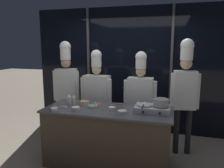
% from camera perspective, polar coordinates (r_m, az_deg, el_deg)
% --- Properties ---
extents(ground_plane, '(24.00, 24.00, 0.00)m').
position_cam_1_polar(ground_plane, '(3.77, -1.10, -19.99)').
color(ground_plane, gray).
extents(window_wall_back, '(4.28, 0.09, 2.70)m').
position_cam_1_polar(window_wall_back, '(4.81, 4.24, 3.61)').
color(window_wall_back, black).
rests_on(window_wall_back, ground_plane).
extents(demo_counter, '(1.98, 0.80, 0.92)m').
position_cam_1_polar(demo_counter, '(3.56, -1.12, -13.58)').
color(demo_counter, '#4C3D2D').
rests_on(demo_counter, ground_plane).
extents(portable_stove, '(0.51, 0.36, 0.10)m').
position_cam_1_polar(portable_stove, '(3.30, 10.52, -6.39)').
color(portable_stove, '#B2B5BA').
rests_on(portable_stove, demo_counter).
extents(frying_pan, '(0.24, 0.42, 0.04)m').
position_cam_1_polar(frying_pan, '(3.28, 8.51, -5.07)').
color(frying_pan, '#ADAFB5').
rests_on(frying_pan, portable_stove).
extents(stock_pot, '(0.25, 0.23, 0.11)m').
position_cam_1_polar(stock_pot, '(3.26, 12.64, -4.66)').
color(stock_pot, '#93969B').
rests_on(stock_pot, portable_stove).
extents(squeeze_bottle_oil, '(0.06, 0.06, 0.16)m').
position_cam_1_polar(squeeze_bottle_oil, '(3.67, -9.95, -4.17)').
color(squeeze_bottle_oil, beige).
rests_on(squeeze_bottle_oil, demo_counter).
extents(squeeze_bottle_clear, '(0.07, 0.07, 0.16)m').
position_cam_1_polar(squeeze_bottle_clear, '(3.74, -11.17, -3.98)').
color(squeeze_bottle_clear, white).
rests_on(squeeze_bottle_clear, demo_counter).
extents(prep_bowl_bean_sprouts, '(0.11, 0.11, 0.05)m').
position_cam_1_polar(prep_bowl_bean_sprouts, '(3.43, -14.89, -6.30)').
color(prep_bowl_bean_sprouts, silver).
rests_on(prep_bowl_bean_sprouts, demo_counter).
extents(prep_bowl_rice, '(0.11, 0.11, 0.04)m').
position_cam_1_polar(prep_bowl_rice, '(3.36, -0.01, -6.30)').
color(prep_bowl_rice, silver).
rests_on(prep_bowl_rice, demo_counter).
extents(prep_bowl_chicken, '(0.13, 0.13, 0.04)m').
position_cam_1_polar(prep_bowl_chicken, '(3.19, 2.68, -7.22)').
color(prep_bowl_chicken, silver).
rests_on(prep_bowl_chicken, demo_counter).
extents(prep_bowl_scallions, '(0.15, 0.15, 0.04)m').
position_cam_1_polar(prep_bowl_scallions, '(3.48, -5.03, -5.81)').
color(prep_bowl_scallions, silver).
rests_on(prep_bowl_scallions, demo_counter).
extents(prep_bowl_carrots, '(0.15, 0.15, 0.06)m').
position_cam_1_polar(prep_bowl_carrots, '(3.68, -7.15, -4.80)').
color(prep_bowl_carrots, silver).
rests_on(prep_bowl_carrots, demo_counter).
extents(prep_bowl_chili_flakes, '(0.10, 0.10, 0.05)m').
position_cam_1_polar(prep_bowl_chili_flakes, '(3.59, -3.80, -5.22)').
color(prep_bowl_chili_flakes, silver).
rests_on(prep_bowl_chili_flakes, demo_counter).
extents(prep_bowl_onion, '(0.13, 0.13, 0.05)m').
position_cam_1_polar(prep_bowl_onion, '(3.37, -9.40, -6.30)').
color(prep_bowl_onion, silver).
rests_on(prep_bowl_onion, demo_counter).
extents(serving_spoon_slotted, '(0.27, 0.06, 0.02)m').
position_cam_1_polar(serving_spoon_slotted, '(3.57, -12.73, -5.87)').
color(serving_spoon_slotted, '#B2B5BA').
rests_on(serving_spoon_slotted, demo_counter).
extents(serving_spoon_solid, '(0.20, 0.14, 0.02)m').
position_cam_1_polar(serving_spoon_solid, '(3.65, 2.01, -5.25)').
color(serving_spoon_solid, olive).
rests_on(serving_spoon_solid, demo_counter).
extents(chef_head, '(0.53, 0.26, 1.97)m').
position_cam_1_polar(chef_head, '(4.42, -11.80, 0.28)').
color(chef_head, '#2D3856').
rests_on(chef_head, ground_plane).
extents(chef_sous, '(0.63, 0.30, 1.81)m').
position_cam_1_polar(chef_sous, '(4.12, -4.02, -2.30)').
color(chef_sous, '#4C4C51').
rests_on(chef_sous, ground_plane).
extents(chef_line, '(0.58, 0.23, 1.79)m').
position_cam_1_polar(chef_line, '(3.92, 7.36, -2.91)').
color(chef_line, '#4C4C51').
rests_on(chef_line, ground_plane).
extents(chef_pastry, '(0.48, 0.25, 2.00)m').
position_cam_1_polar(chef_pastry, '(3.88, 18.51, -0.53)').
color(chef_pastry, '#232326').
rests_on(chef_pastry, ground_plane).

